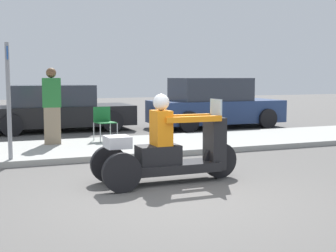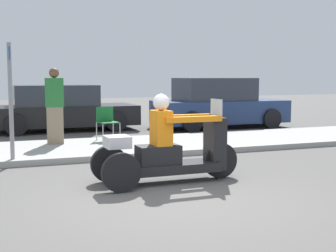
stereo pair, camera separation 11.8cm
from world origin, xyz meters
name	(u,v)px [view 2 (the right image)]	position (x,y,z in m)	size (l,w,h in m)	color
ground_plane	(171,200)	(0.00, 0.00, 0.00)	(60.00, 60.00, 0.00)	#565451
sidewalk_strip	(97,148)	(0.00, 4.60, 0.06)	(28.00, 2.80, 0.12)	#9E9E99
motorcycle_trike	(169,152)	(0.37, 1.02, 0.50)	(2.40, 0.83, 1.42)	black
spectator_with_child	(55,107)	(-0.84, 5.23, 0.97)	(0.45, 0.31, 1.77)	gray
folding_chair_set_back	(107,120)	(0.42, 5.40, 0.62)	(0.52, 0.52, 0.82)	#A5A8AD
parked_car_lot_right	(218,104)	(4.82, 7.97, 0.76)	(4.34, 2.03, 1.64)	navy
parked_car_lot_center	(60,109)	(-0.18, 8.97, 0.68)	(4.53, 2.10, 1.42)	black
street_sign	(11,96)	(-1.89, 3.45, 1.32)	(0.08, 0.36, 2.20)	gray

